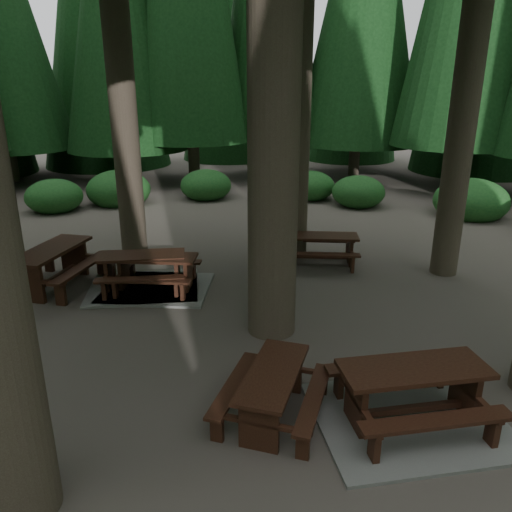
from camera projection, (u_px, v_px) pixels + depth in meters
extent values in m
plane|color=#4C433E|center=(230.00, 340.00, 8.64)|extent=(80.00, 80.00, 0.00)
cube|color=gray|center=(409.00, 419.00, 6.57)|extent=(2.56, 2.17, 0.05)
cube|color=black|center=(415.00, 369.00, 6.32)|extent=(1.94, 0.87, 0.06)
cube|color=black|center=(391.00, 364.00, 7.01)|extent=(1.91, 0.40, 0.05)
cube|color=black|center=(437.00, 421.00, 5.84)|extent=(1.91, 0.40, 0.05)
cube|color=black|center=(356.00, 403.00, 6.33)|extent=(0.13, 0.58, 0.76)
cube|color=black|center=(356.00, 398.00, 6.31)|extent=(0.19, 1.53, 0.06)
cube|color=black|center=(465.00, 391.00, 6.58)|extent=(0.13, 0.58, 0.76)
cube|color=black|center=(465.00, 386.00, 6.56)|extent=(0.19, 1.53, 0.06)
cube|color=black|center=(410.00, 409.00, 6.52)|extent=(1.58, 0.20, 0.08)
cube|color=black|center=(50.00, 250.00, 10.62)|extent=(1.63, 2.18, 0.07)
cube|color=black|center=(25.00, 263.00, 10.87)|extent=(1.17, 1.95, 0.06)
cube|color=black|center=(81.00, 267.00, 10.59)|extent=(1.17, 1.95, 0.06)
cube|color=black|center=(29.00, 283.00, 10.01)|extent=(0.60, 0.36, 0.82)
cube|color=black|center=(29.00, 280.00, 9.99)|extent=(1.51, 0.82, 0.07)
cube|color=black|center=(74.00, 257.00, 11.52)|extent=(0.60, 0.36, 0.82)
cube|color=black|center=(74.00, 254.00, 11.49)|extent=(1.51, 0.82, 0.07)
cube|color=black|center=(55.00, 278.00, 10.83)|extent=(0.84, 1.56, 0.09)
cube|color=gray|center=(144.00, 287.00, 10.82)|extent=(2.53, 2.18, 0.05)
cube|color=black|center=(142.00, 256.00, 10.58)|extent=(1.88, 0.93, 0.06)
cube|color=black|center=(145.00, 259.00, 11.24)|extent=(1.82, 0.48, 0.05)
cube|color=black|center=(140.00, 279.00, 10.11)|extent=(1.82, 0.48, 0.05)
cube|color=black|center=(109.00, 274.00, 10.63)|extent=(0.15, 0.56, 0.72)
cube|color=black|center=(108.00, 271.00, 10.61)|extent=(0.27, 1.45, 0.06)
cube|color=black|center=(177.00, 271.00, 10.78)|extent=(0.15, 0.56, 0.72)
cube|color=black|center=(177.00, 269.00, 10.76)|extent=(0.27, 1.45, 0.06)
cube|color=black|center=(144.00, 280.00, 10.77)|extent=(1.50, 0.27, 0.08)
cube|color=black|center=(323.00, 236.00, 12.08)|extent=(1.80, 1.14, 0.06)
cube|color=black|center=(321.00, 240.00, 12.70)|extent=(1.67, 0.74, 0.05)
cube|color=black|center=(324.00, 255.00, 11.64)|extent=(1.67, 0.74, 0.05)
cube|color=black|center=(295.00, 250.00, 12.24)|extent=(0.23, 0.51, 0.67)
cube|color=black|center=(295.00, 248.00, 12.22)|extent=(0.49, 1.31, 0.06)
cube|color=black|center=(350.00, 251.00, 12.16)|extent=(0.23, 0.51, 0.67)
cube|color=black|center=(350.00, 249.00, 12.14)|extent=(0.49, 1.31, 0.06)
cube|color=black|center=(322.00, 257.00, 12.25)|extent=(1.36, 0.50, 0.07)
cube|color=black|center=(273.00, 373.00, 6.44)|extent=(1.37, 1.71, 0.05)
cube|color=black|center=(234.00, 384.00, 6.67)|extent=(1.02, 1.50, 0.04)
cube|color=black|center=(314.00, 398.00, 6.38)|extent=(1.02, 1.50, 0.04)
cube|color=black|center=(259.00, 427.00, 5.97)|extent=(0.46, 0.32, 0.65)
cube|color=black|center=(259.00, 423.00, 5.95)|extent=(1.16, 0.73, 0.05)
cube|color=black|center=(285.00, 370.00, 7.14)|extent=(0.46, 0.32, 0.65)
cube|color=black|center=(285.00, 367.00, 7.12)|extent=(1.16, 0.73, 0.05)
cube|color=black|center=(273.00, 407.00, 6.61)|extent=(0.75, 1.19, 0.07)
cube|color=gray|center=(157.00, 288.00, 10.75)|extent=(2.69, 2.44, 0.05)
cube|color=black|center=(155.00, 258.00, 10.52)|extent=(1.87, 1.18, 0.06)
cube|color=black|center=(162.00, 261.00, 11.16)|extent=(1.73, 0.77, 0.05)
cube|color=black|center=(148.00, 281.00, 10.07)|extent=(1.73, 0.77, 0.05)
cube|color=black|center=(124.00, 274.00, 10.69)|extent=(0.24, 0.53, 0.70)
cube|color=black|center=(124.00, 271.00, 10.67)|extent=(0.51, 1.36, 0.06)
cube|color=black|center=(188.00, 275.00, 10.60)|extent=(0.24, 0.53, 0.70)
cube|color=black|center=(188.00, 273.00, 10.58)|extent=(0.51, 1.36, 0.06)
cube|color=black|center=(156.00, 282.00, 10.70)|extent=(1.41, 0.52, 0.08)
ellipsoid|color=#1C5320|center=(470.00, 204.00, 16.59)|extent=(2.42, 2.42, 1.49)
ellipsoid|color=#1C5320|center=(358.00, 195.00, 17.95)|extent=(1.90, 1.90, 1.17)
ellipsoid|color=#1C5320|center=(310.00, 189.00, 19.00)|extent=(1.84, 1.84, 1.13)
ellipsoid|color=#1C5320|center=(206.00, 188.00, 19.11)|extent=(1.95, 1.95, 1.20)
ellipsoid|color=#1C5320|center=(119.00, 192.00, 18.33)|extent=(2.31, 2.31, 1.42)
ellipsoid|color=#1C5320|center=(54.00, 199.00, 17.25)|extent=(1.93, 1.93, 1.19)
cone|color=#113312|center=(227.00, 7.00, 26.74)|extent=(5.34, 5.34, 16.14)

